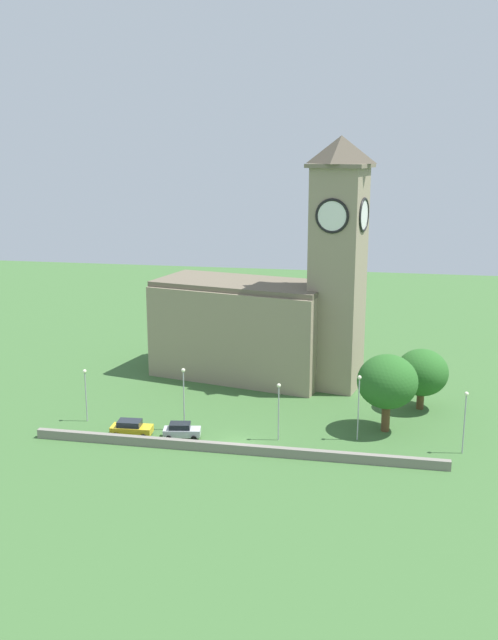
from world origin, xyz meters
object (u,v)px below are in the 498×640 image
(church, at_px, (266,313))
(streetlamp_east_end, at_px, (465,412))
(tree_riverside_west, at_px, (422,373))
(streetlamp_west_end, at_px, (85,386))
(streetlamp_central, at_px, (279,402))
(car_yellow, at_px, (131,428))
(streetlamp_west_mid, at_px, (184,389))
(streetlamp_east_mid, at_px, (359,398))
(car_silver, at_px, (182,430))
(tree_churchyard, at_px, (387,382))

(church, relative_size, streetlamp_east_end, 4.81)
(streetlamp_east_end, height_order, tree_riverside_west, tree_riverside_west)
(streetlamp_west_end, bearing_deg, streetlamp_central, -3.28)
(car_yellow, bearing_deg, tree_riverside_west, 24.81)
(streetlamp_west_mid, relative_size, streetlamp_east_mid, 0.99)
(church, relative_size, streetlamp_west_mid, 4.46)
(car_silver, height_order, streetlamp_west_end, streetlamp_west_end)
(car_yellow, relative_size, tree_churchyard, 0.52)
(streetlamp_west_end, height_order, tree_churchyard, tree_churchyard)
(car_yellow, bearing_deg, streetlamp_central, 6.57)
(car_silver, xyz_separation_m, streetlamp_west_mid, (-0.32, 2.29, 4.00))
(streetlamp_central, relative_size, streetlamp_east_mid, 0.88)
(car_yellow, bearing_deg, streetlamp_west_mid, 26.83)
(streetlamp_central, xyz_separation_m, tree_riverside_west, (15.74, 12.95, 0.25))
(tree_riverside_west, bearing_deg, tree_churchyard, -117.55)
(car_yellow, xyz_separation_m, streetlamp_east_end, (35.94, 2.08, 3.67))
(tree_churchyard, bearing_deg, streetlamp_east_end, -30.56)
(car_yellow, distance_m, streetlamp_east_mid, 25.48)
(tree_riverside_west, bearing_deg, church, 157.27)
(streetlamp_central, xyz_separation_m, streetlamp_east_mid, (8.56, 1.69, 0.52))
(streetlamp_west_mid, bearing_deg, car_yellow, -153.17)
(church, height_order, streetlamp_west_mid, church)
(streetlamp_west_mid, height_order, tree_riverside_west, tree_riverside_west)
(streetlamp_west_end, relative_size, streetlamp_east_end, 0.93)
(tree_churchyard, bearing_deg, church, 134.82)
(church, xyz_separation_m, tree_riverside_west, (20.79, -8.71, -4.64))
(streetlamp_east_end, bearing_deg, streetlamp_east_mid, 172.30)
(car_silver, relative_size, streetlamp_west_mid, 0.58)
(car_silver, relative_size, tree_riverside_west, 0.57)
(streetlamp_east_mid, bearing_deg, car_yellow, -171.83)
(car_silver, bearing_deg, streetlamp_east_end, 3.13)
(tree_churchyard, bearing_deg, streetlamp_west_mid, -169.69)
(streetlamp_west_end, distance_m, tree_churchyard, 34.78)
(car_yellow, xyz_separation_m, streetlamp_east_mid, (24.90, 3.57, 4.02))
(streetlamp_west_end, bearing_deg, streetlamp_east_end, -1.51)
(car_yellow, bearing_deg, streetlamp_west_end, 154.27)
(streetlamp_west_end, bearing_deg, car_yellow, -25.73)
(streetlamp_west_mid, distance_m, streetlamp_east_mid, 19.54)
(streetlamp_west_end, height_order, streetlamp_east_end, streetlamp_east_end)
(church, relative_size, streetlamp_central, 5.02)
(streetlamp_east_end, bearing_deg, streetlamp_west_mid, 178.80)
(streetlamp_west_mid, distance_m, streetlamp_east_end, 30.56)
(tree_churchyard, bearing_deg, car_silver, -163.94)
(streetlamp_east_mid, relative_size, tree_churchyard, 0.83)
(car_yellow, distance_m, streetlamp_east_end, 36.19)
(car_yellow, xyz_separation_m, streetlamp_west_end, (-6.64, 3.20, 3.40))
(car_silver, distance_m, streetlamp_east_mid, 19.87)
(church, height_order, streetlamp_east_mid, church)
(car_silver, distance_m, streetlamp_east_end, 30.50)
(church, xyz_separation_m, streetlamp_east_mid, (13.61, -19.97, -4.38))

